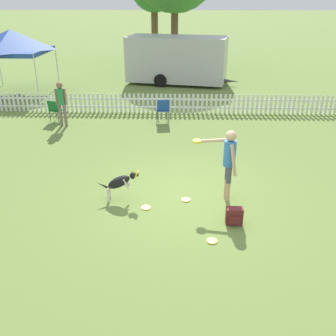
% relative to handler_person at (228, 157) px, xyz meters
% --- Properties ---
extents(ground_plane, '(240.00, 240.00, 0.00)m').
position_rel_handler_person_xyz_m(ground_plane, '(-0.87, 0.07, -1.09)').
color(ground_plane, olive).
extents(handler_person, '(1.02, 0.61, 1.73)m').
position_rel_handler_person_xyz_m(handler_person, '(0.00, 0.00, 0.00)').
color(handler_person, tan).
rests_on(handler_person, ground_plane).
extents(leaping_dog, '(1.02, 0.30, 0.77)m').
position_rel_handler_person_xyz_m(leaping_dog, '(-2.51, -0.13, -0.62)').
color(leaping_dog, black).
rests_on(leaping_dog, ground_plane).
extents(frisbee_near_handler, '(0.21, 0.21, 0.02)m').
position_rel_handler_person_xyz_m(frisbee_near_handler, '(-0.45, -1.75, -1.08)').
color(frisbee_near_handler, yellow).
rests_on(frisbee_near_handler, ground_plane).
extents(frisbee_near_dog, '(0.21, 0.21, 0.02)m').
position_rel_handler_person_xyz_m(frisbee_near_dog, '(-1.88, -0.51, -1.08)').
color(frisbee_near_dog, yellow).
rests_on(frisbee_near_dog, ground_plane).
extents(frisbee_midfield, '(0.21, 0.21, 0.02)m').
position_rel_handler_person_xyz_m(frisbee_midfield, '(-0.95, -0.11, -1.08)').
color(frisbee_midfield, yellow).
rests_on(frisbee_midfield, ground_plane).
extents(backpack_on_grass, '(0.36, 0.23, 0.38)m').
position_rel_handler_person_xyz_m(backpack_on_grass, '(0.07, -1.09, -0.90)').
color(backpack_on_grass, maroon).
rests_on(backpack_on_grass, ground_plane).
extents(picket_fence, '(24.40, 0.04, 0.79)m').
position_rel_handler_person_xyz_m(picket_fence, '(-0.87, 7.18, -0.69)').
color(picket_fence, white).
rests_on(picket_fence, ground_plane).
extents(folding_chair_blue_left, '(0.57, 0.59, 0.84)m').
position_rel_handler_person_xyz_m(folding_chair_blue_left, '(-5.95, 5.90, -0.59)').
color(folding_chair_blue_left, '#333338').
rests_on(folding_chair_blue_left, ground_plane).
extents(folding_chair_green_right, '(0.55, 0.57, 0.93)m').
position_rel_handler_person_xyz_m(folding_chair_green_right, '(-1.78, 5.89, -0.53)').
color(folding_chair_green_right, '#333338').
rests_on(folding_chair_green_right, ground_plane).
extents(canopy_tent_main, '(3.15, 3.15, 3.01)m').
position_rel_handler_person_xyz_m(canopy_tent_main, '(-9.21, 10.47, 1.36)').
color(canopy_tent_main, silver).
rests_on(canopy_tent_main, ground_plane).
extents(spectator_standing, '(0.42, 0.27, 1.65)m').
position_rel_handler_person_xyz_m(spectator_standing, '(-5.48, 5.33, -0.09)').
color(spectator_standing, '#7A705B').
rests_on(spectator_standing, ground_plane).
extents(equipment_trailer, '(6.18, 3.23, 2.48)m').
position_rel_handler_person_xyz_m(equipment_trailer, '(-1.33, 12.96, 0.22)').
color(equipment_trailer, '#B7B7B7').
rests_on(equipment_trailer, ground_plane).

